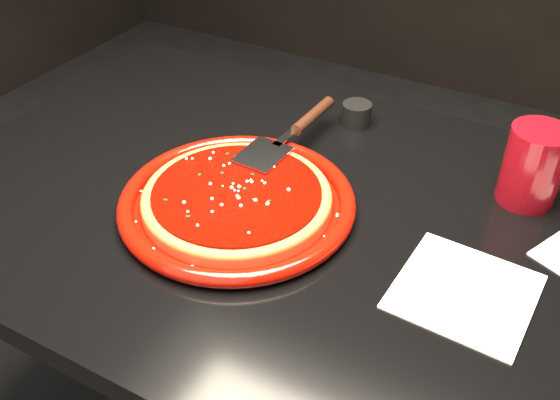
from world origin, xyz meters
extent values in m
cube|color=black|center=(0.00, 0.00, 0.38)|extent=(1.20, 0.80, 0.75)
cylinder|color=#800803|center=(-0.07, -0.05, 0.76)|extent=(0.42, 0.42, 0.03)
cylinder|color=brown|center=(-0.07, -0.05, 0.77)|extent=(0.33, 0.33, 0.01)
torus|color=brown|center=(-0.07, -0.05, 0.78)|extent=(0.33, 0.33, 0.02)
cylinder|color=#6E0600|center=(-0.07, -0.05, 0.78)|extent=(0.29, 0.29, 0.01)
cylinder|color=maroon|center=(0.32, 0.19, 0.81)|extent=(0.11, 0.11, 0.13)
cube|color=white|center=(0.30, -0.06, 0.75)|extent=(0.19, 0.19, 0.00)
cylinder|color=black|center=(-0.01, 0.28, 0.77)|extent=(0.07, 0.07, 0.04)
camera|label=1|loc=(0.36, -0.70, 1.36)|focal=40.00mm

